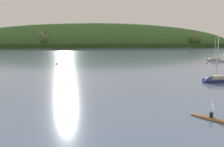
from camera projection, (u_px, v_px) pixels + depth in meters
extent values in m
cube|color=#27431B|center=(113.00, 45.00, 256.18)|extent=(474.79, 91.42, 4.52)
ellipsoid|color=#38602D|center=(101.00, 47.00, 280.61)|extent=(381.10, 109.49, 60.76)
sphere|color=#4C5B33|center=(45.00, 40.00, 229.77)|extent=(12.16, 12.16, 12.16)
sphere|color=#4C5B33|center=(122.00, 40.00, 244.16)|extent=(10.04, 10.04, 10.04)
sphere|color=#4C5B33|center=(195.00, 39.00, 259.12)|extent=(13.39, 13.39, 13.39)
cube|color=#4C4C51|center=(44.00, 47.00, 227.48)|extent=(4.21, 4.21, 2.00)
cylinder|color=#BCB293|center=(44.00, 39.00, 226.19)|extent=(1.51, 1.51, 15.11)
cylinder|color=#BCB293|center=(42.00, 33.00, 221.86)|extent=(3.54, 8.49, 0.83)
cube|color=#333338|center=(44.00, 33.00, 226.75)|extent=(2.45, 1.99, 1.81)
cube|color=navy|center=(219.00, 82.00, 38.11)|extent=(5.40, 2.42, 0.98)
cone|color=navy|center=(206.00, 82.00, 37.55)|extent=(1.47, 2.00, 1.90)
cube|color=black|center=(219.00, 80.00, 38.08)|extent=(5.41, 2.44, 0.12)
cube|color=#BCB299|center=(218.00, 77.00, 37.97)|extent=(2.47, 1.54, 0.58)
cylinder|color=silver|center=(217.00, 58.00, 37.33)|extent=(0.14, 0.14, 7.54)
cylinder|color=silver|center=(223.00, 75.00, 38.09)|extent=(2.76, 0.34, 0.11)
cube|color=#ADB2BC|center=(216.00, 61.00, 77.77)|extent=(4.40, 6.42, 1.11)
cone|color=#ADB2BC|center=(209.00, 60.00, 80.33)|extent=(2.57, 2.22, 2.15)
cube|color=black|center=(216.00, 60.00, 77.73)|extent=(4.42, 6.43, 0.13)
cube|color=#BCB299|center=(216.00, 58.00, 77.76)|extent=(2.46, 3.09, 0.69)
cylinder|color=silver|center=(215.00, 48.00, 77.72)|extent=(0.16, 0.16, 8.06)
cylinder|color=silver|center=(219.00, 57.00, 76.85)|extent=(1.34, 2.96, 0.13)
ellipsoid|color=brown|center=(211.00, 119.00, 20.03)|extent=(3.19, 3.82, 0.30)
cylinder|color=black|center=(211.00, 115.00, 19.97)|extent=(0.45, 0.45, 0.55)
sphere|color=tan|center=(212.00, 111.00, 19.92)|extent=(0.22, 0.22, 0.22)
cylinder|color=olive|center=(212.00, 115.00, 20.32)|extent=(1.02, 0.79, 0.89)
sphere|color=#EA5B19|center=(57.00, 64.00, 67.41)|extent=(0.77, 0.77, 0.77)
cylinder|color=black|center=(57.00, 63.00, 67.34)|extent=(0.04, 0.04, 0.08)
sphere|color=red|center=(207.00, 64.00, 68.82)|extent=(0.64, 0.64, 0.64)
cylinder|color=black|center=(207.00, 63.00, 68.76)|extent=(0.04, 0.04, 0.08)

